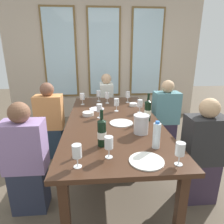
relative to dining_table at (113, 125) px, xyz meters
name	(u,v)px	position (x,y,z in m)	size (l,w,h in m)	color
ground_plane	(113,173)	(0.00, 0.00, -0.67)	(12.00, 12.00, 0.00)	brown
back_wall_with_windows	(104,53)	(0.00, 2.34, 0.78)	(4.27, 0.10, 2.90)	#C2AE99
dining_table	(113,125)	(0.00, 0.00, 0.00)	(1.07, 2.24, 0.74)	#3F2618
white_plate_0	(97,109)	(-0.19, 0.44, 0.07)	(0.20, 0.20, 0.01)	white
white_plate_1	(146,161)	(0.17, -0.94, 0.07)	(0.26, 0.26, 0.01)	white
white_plate_2	(121,123)	(0.08, -0.14, 0.07)	(0.26, 0.26, 0.01)	white
metal_pitcher	(141,124)	(0.24, -0.42, 0.16)	(0.16, 0.16, 0.19)	silver
wine_bottle_0	(102,132)	(-0.15, -0.66, 0.19)	(0.08, 0.08, 0.32)	black
wine_bottle_1	(148,110)	(0.40, -0.07, 0.19)	(0.08, 0.08, 0.33)	black
tasting_bowl_0	(88,114)	(-0.30, 0.18, 0.09)	(0.14, 0.14, 0.04)	white
tasting_bowl_1	(133,104)	(0.35, 0.57, 0.09)	(0.11, 0.11, 0.04)	white
water_bottle	(157,135)	(0.30, -0.73, 0.18)	(0.06, 0.06, 0.24)	white
wine_glass_0	(180,150)	(0.40, -1.00, 0.19)	(0.07, 0.07, 0.17)	white
wine_glass_1	(140,104)	(0.38, 0.24, 0.19)	(0.07, 0.07, 0.17)	white
wine_glass_2	(107,96)	(-0.03, 0.75, 0.19)	(0.07, 0.07, 0.17)	white
wine_glass_3	(99,108)	(-0.16, 0.08, 0.19)	(0.07, 0.07, 0.17)	white
wine_glass_4	(116,102)	(0.08, 0.33, 0.19)	(0.07, 0.07, 0.17)	white
wine_glass_5	(128,95)	(0.30, 0.77, 0.19)	(0.07, 0.07, 0.17)	white
wine_glass_6	(99,94)	(-0.16, 0.88, 0.19)	(0.07, 0.07, 0.17)	white
wine_glass_7	(77,152)	(-0.33, -0.97, 0.18)	(0.07, 0.07, 0.17)	white
wine_glass_8	(109,144)	(-0.10, -0.86, 0.18)	(0.07, 0.07, 0.17)	white
wine_glass_9	(82,97)	(-0.40, 0.70, 0.18)	(0.07, 0.07, 0.17)	white
seated_person_0	(50,123)	(-0.87, 0.52, -0.15)	(0.38, 0.24, 1.11)	#233444
seated_person_1	(165,118)	(0.87, 0.60, -0.15)	(0.38, 0.24, 1.11)	#30273D
seated_person_2	(26,162)	(-0.87, -0.52, -0.15)	(0.38, 0.24, 1.11)	#2A2F42
seated_person_3	(202,154)	(0.87, -0.52, -0.15)	(0.38, 0.24, 1.11)	#372A3D
seated_person_4	(107,104)	(0.00, 1.47, -0.15)	(0.24, 0.38, 1.11)	#27212E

